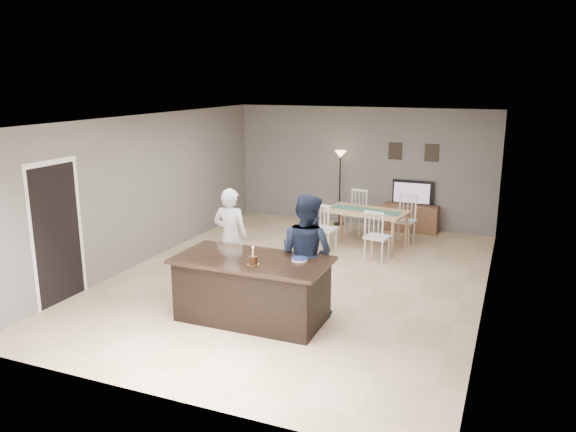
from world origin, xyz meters
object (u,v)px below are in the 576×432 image
at_px(birthday_cake, 253,260).
at_px(floor_lamp, 340,168).
at_px(television, 412,193).
at_px(woman, 231,237).
at_px(kitchen_island, 252,289).
at_px(dining_table, 366,217).
at_px(man, 307,254).
at_px(plate_stack, 299,259).
at_px(tv_console, 410,218).

distance_m(birthday_cake, floor_lamp, 5.81).
height_order(television, woman, woman).
distance_m(kitchen_island, dining_table, 4.08).
height_order(man, plate_stack, man).
bearing_deg(woman, floor_lamp, -100.42).
height_order(tv_console, dining_table, dining_table).
relative_size(television, floor_lamp, 0.53).
bearing_deg(birthday_cake, man, 58.31).
bearing_deg(birthday_cake, woman, 128.00).
xyz_separation_m(man, birthday_cake, (-0.48, -0.77, 0.08)).
xyz_separation_m(television, man, (-0.60, -5.09, 0.02)).
distance_m(plate_stack, dining_table, 3.89).
bearing_deg(man, woman, -5.68).
bearing_deg(birthday_cake, tv_console, 79.50).
bearing_deg(kitchen_island, woman, 129.47).
height_order(man, dining_table, man).
bearing_deg(man, kitchen_island, 57.91).
distance_m(plate_stack, floor_lamp, 5.51).
height_order(birthday_cake, dining_table, birthday_cake).
bearing_deg(television, woman, 64.39).
bearing_deg(floor_lamp, woman, -96.55).
distance_m(dining_table, floor_lamp, 1.95).
bearing_deg(birthday_cake, plate_stack, 36.92).
bearing_deg(kitchen_island, dining_table, 81.97).
bearing_deg(birthday_cake, kitchen_island, 119.41).
distance_m(kitchen_island, tv_console, 5.70).
height_order(man, birthday_cake, man).
distance_m(woman, dining_table, 3.27).
bearing_deg(plate_stack, woman, 148.17).
distance_m(tv_console, floor_lamp, 1.95).
bearing_deg(woman, plate_stack, 144.29).
xyz_separation_m(television, woman, (-2.15, -4.49, -0.06)).
bearing_deg(birthday_cake, television, 79.62).
height_order(dining_table, floor_lamp, floor_lamp).
height_order(television, plate_stack, television).
bearing_deg(television, floor_lamp, 3.29).
xyz_separation_m(tv_console, plate_stack, (-0.56, -5.41, 0.62)).
distance_m(kitchen_island, birthday_cake, 0.57).
relative_size(plate_stack, dining_table, 0.11).
bearing_deg(man, dining_table, -73.89).
relative_size(man, plate_stack, 7.74).
height_order(television, dining_table, television).
xyz_separation_m(birthday_cake, floor_lamp, (-0.57, 5.77, 0.38)).
height_order(woman, man, man).
xyz_separation_m(television, dining_table, (-0.63, -1.60, -0.24)).
bearing_deg(dining_table, man, -80.07).
bearing_deg(woman, kitchen_island, 125.60).
xyz_separation_m(man, plate_stack, (0.04, -0.39, 0.04)).
xyz_separation_m(plate_stack, floor_lamp, (-1.09, 5.38, 0.42)).
relative_size(woman, plate_stack, 7.09).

